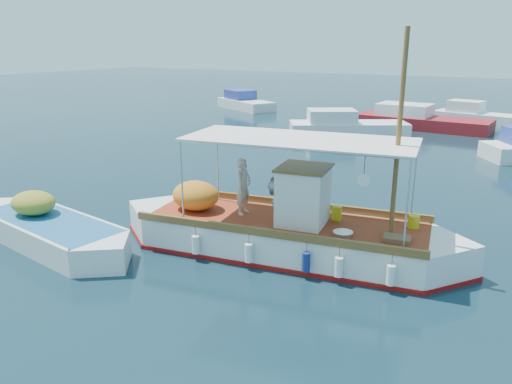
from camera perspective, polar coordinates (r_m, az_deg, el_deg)
The scene contains 7 objects.
ground at distance 13.77m, azimuth 4.52°, elevation -7.49°, with size 160.00×160.00×0.00m, color black.
fishing_caique at distance 13.95m, azimuth 3.04°, elevation -4.71°, with size 10.06×3.75×6.20m.
dinghy at distance 15.72m, azimuth -22.44°, elevation -4.27°, with size 6.66×2.65×1.65m.
bg_boat_nw at distance 32.25m, azimuth 10.12°, elevation 7.31°, with size 7.51×5.75×1.80m.
bg_boat_n at distance 36.04m, azimuth 18.09°, elevation 7.72°, with size 8.90×3.51×1.80m.
bg_boat_far_w at distance 44.55m, azimuth -1.32°, elevation 10.11°, with size 6.61×5.06×1.80m.
bg_boat_far_n at distance 39.48m, azimuth 23.65°, elevation 7.87°, with size 6.01×3.23×1.80m.
Camera 1 is at (5.18, -11.45, 5.64)m, focal length 35.00 mm.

